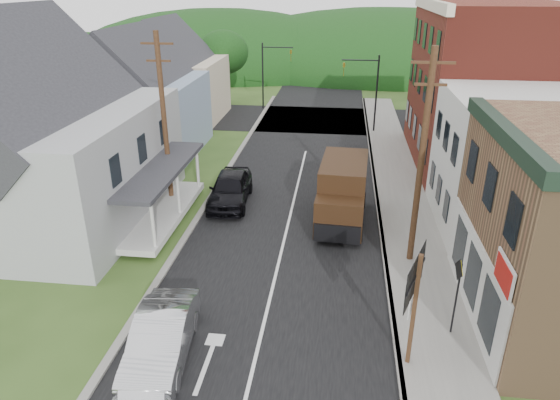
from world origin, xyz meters
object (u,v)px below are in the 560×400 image
(silver_sedan, at_px, (162,339))
(warning_sign, at_px, (457,287))
(dark_sedan, at_px, (230,189))
(route_sign_cluster, at_px, (414,294))
(delivery_van, at_px, (342,193))

(silver_sedan, relative_size, warning_sign, 1.66)
(dark_sedan, bearing_deg, warning_sign, -48.41)
(silver_sedan, bearing_deg, route_sign_cluster, -0.61)
(warning_sign, bearing_deg, silver_sedan, -171.57)
(delivery_van, bearing_deg, dark_sedan, 169.43)
(delivery_van, relative_size, warning_sign, 1.96)
(silver_sedan, distance_m, route_sign_cluster, 7.94)
(dark_sedan, height_order, route_sign_cluster, route_sign_cluster)
(dark_sedan, distance_m, route_sign_cluster, 14.27)
(silver_sedan, xyz_separation_m, warning_sign, (9.34, 2.32, 1.19))
(dark_sedan, distance_m, warning_sign, 13.99)
(route_sign_cluster, bearing_deg, warning_sign, 65.21)
(dark_sedan, xyz_separation_m, delivery_van, (6.00, -1.50, 0.69))
(dark_sedan, xyz_separation_m, warning_sign, (9.79, -9.93, 1.12))
(dark_sedan, height_order, warning_sign, warning_sign)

